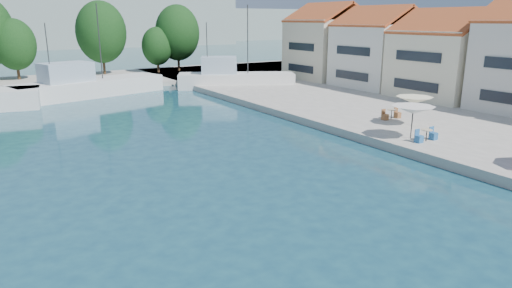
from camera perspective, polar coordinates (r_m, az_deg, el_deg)
quay_right at (r=46.46m, az=23.76°, el=4.30°), size 32.00×92.00×0.60m
quay_far at (r=63.78m, az=-24.52°, el=6.90°), size 90.00×16.00×0.60m
hill_east at (r=184.47m, az=-14.47°, el=14.23°), size 140.00×40.00×12.00m
building_04 at (r=49.25m, az=22.84°, el=10.51°), size 9.00×8.80×9.20m
building_05 at (r=54.99m, az=15.16°, el=11.81°), size 8.40×8.80×9.70m
building_06 at (r=61.51m, az=8.97°, el=12.69°), size 9.00×8.80×10.20m
trawler_03 at (r=53.19m, az=-20.49°, el=6.72°), size 16.81×8.36×10.20m
trawler_04 at (r=56.17m, az=-2.83°, el=8.08°), size 14.03×9.63×10.20m
tree_05 at (r=66.73m, az=-27.95°, el=10.93°), size 5.20×5.20×7.70m
tree_06 at (r=68.44m, az=-18.79°, el=13.10°), size 6.79×6.79×10.06m
tree_07 at (r=69.25m, az=-12.27°, el=11.87°), size 4.40×4.40×6.51m
tree_08 at (r=70.64m, az=-9.80°, el=13.54°), size 6.54×6.54×9.67m
umbrella_white at (r=31.31m, az=19.04°, el=4.07°), size 2.83×2.83×2.15m
umbrella_cream at (r=35.30m, az=19.18°, el=5.21°), size 2.65×2.65×2.12m
cafe_table_02 at (r=31.21m, az=20.51°, el=0.86°), size 1.82×0.70×0.76m
cafe_table_03 at (r=37.31m, az=16.56°, el=3.45°), size 1.82×0.70×0.76m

